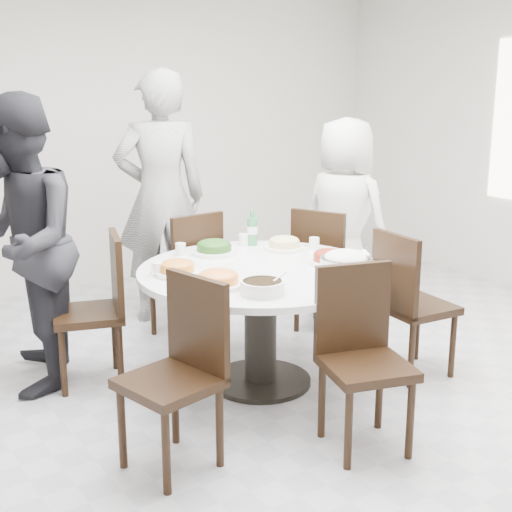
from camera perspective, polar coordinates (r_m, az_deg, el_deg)
floor at (r=4.43m, az=3.85°, el=-11.11°), size 6.00×6.00×0.01m
wall_back at (r=6.64m, az=-12.17°, el=9.76°), size 6.00×0.01×2.80m
dining_table at (r=4.45m, az=0.36°, el=-5.69°), size 1.50×1.50×0.75m
chair_ne at (r=5.39m, az=5.75°, el=-1.03°), size 0.56×0.56×0.95m
chair_n at (r=5.24m, az=-5.79°, el=-1.47°), size 0.45×0.45×0.95m
chair_nw at (r=4.55m, az=-13.32°, el=-4.29°), size 0.53×0.53×0.95m
chair_sw at (r=3.52m, az=-6.95°, el=-9.69°), size 0.50×0.50×0.95m
chair_s at (r=3.71m, az=8.85°, el=-8.43°), size 0.52×0.52×0.95m
chair_se at (r=4.68m, az=12.72°, el=-3.73°), size 0.46×0.46×0.95m
diner_right at (r=5.62m, az=7.08°, el=2.90°), size 0.71×0.89×1.58m
diner_middle at (r=5.56m, az=-7.62°, el=4.66°), size 0.82×0.66×1.95m
diner_left at (r=4.49m, az=-18.33°, el=0.79°), size 0.94×1.06×1.81m
dish_greens at (r=4.69m, az=-3.37°, el=0.61°), size 0.29×0.29×0.08m
dish_pale at (r=4.79m, az=2.27°, el=0.91°), size 0.26×0.26×0.07m
dish_orange at (r=4.21m, az=-6.33°, el=-1.08°), size 0.26×0.26×0.07m
dish_redbrown at (r=4.45m, az=5.91°, el=-0.25°), size 0.26×0.26×0.07m
dish_tofu at (r=3.97m, az=-3.02°, el=-1.95°), size 0.29×0.29×0.08m
rice_bowl at (r=4.13m, az=7.21°, el=-1.01°), size 0.30×0.30×0.13m
soup_bowl at (r=3.84m, az=0.51°, el=-2.51°), size 0.24×0.24×0.07m
beverage_bottle at (r=4.91m, az=-0.30°, el=2.29°), size 0.07×0.07×0.25m
tea_cups at (r=4.81m, az=-3.89°, el=1.00°), size 0.07×0.07×0.08m
chopsticks at (r=4.83m, az=-4.10°, el=0.63°), size 0.24×0.04×0.01m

